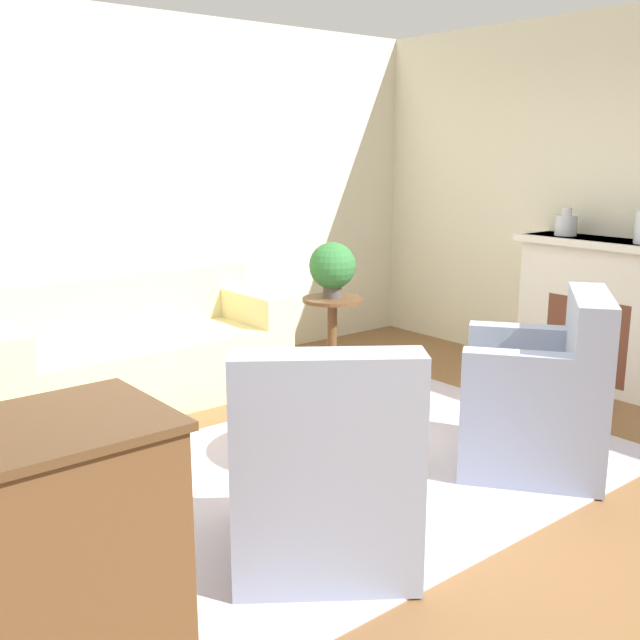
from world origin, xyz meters
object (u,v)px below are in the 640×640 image
object	(u,v)px
potted_plant_on_side_table	(332,267)
vase_mantel_near	(566,224)
couch	(135,357)
armchair_left	(324,479)
side_table	(332,321)
armchair_right	(542,401)
ottoman_table	(335,416)

from	to	relation	value
potted_plant_on_side_table	vase_mantel_near	bearing A→B (deg)	-45.22
couch	armchair_left	xyz separation A→B (m)	(-0.33, -2.52, 0.06)
armchair_left	side_table	distance (m)	2.96
couch	side_table	bearing A→B (deg)	-10.18
armchair_left	armchair_right	size ratio (longest dim) A/B	1.00
armchair_right	armchair_left	bearing A→B (deg)	180.00
armchair_right	side_table	size ratio (longest dim) A/B	1.77
armchair_right	potted_plant_on_side_table	size ratio (longest dim) A/B	2.37
ottoman_table	side_table	world-z (taller)	side_table
couch	potted_plant_on_side_table	world-z (taller)	potted_plant_on_side_table
potted_plant_on_side_table	side_table	bearing A→B (deg)	0.00
ottoman_table	vase_mantel_near	distance (m)	2.64
couch	potted_plant_on_side_table	size ratio (longest dim) A/B	4.78
armchair_left	vase_mantel_near	bearing A→B (deg)	16.50
ottoman_table	vase_mantel_near	bearing A→B (deg)	3.44
armchair_right	side_table	world-z (taller)	armchair_right
ottoman_table	vase_mantel_near	world-z (taller)	vase_mantel_near
couch	vase_mantel_near	xyz separation A→B (m)	(2.88, -1.57, 0.89)
couch	vase_mantel_near	distance (m)	3.40
armchair_left	potted_plant_on_side_table	xyz separation A→B (m)	(1.94, 2.23, 0.47)
vase_mantel_near	potted_plant_on_side_table	world-z (taller)	vase_mantel_near
armchair_right	ottoman_table	bearing A→B (deg)	136.99
couch	vase_mantel_near	bearing A→B (deg)	-28.59
ottoman_table	vase_mantel_near	size ratio (longest dim) A/B	3.66
couch	armchair_left	world-z (taller)	armchair_left
couch	vase_mantel_near	world-z (taller)	vase_mantel_near
side_table	ottoman_table	bearing A→B (deg)	-129.77
armchair_right	vase_mantel_near	xyz separation A→B (m)	(1.60, 0.95, 0.83)
armchair_right	side_table	bearing A→B (deg)	81.61
couch	armchair_left	distance (m)	2.54
side_table	vase_mantel_near	bearing A→B (deg)	-45.22
side_table	armchair_right	bearing A→B (deg)	-98.39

